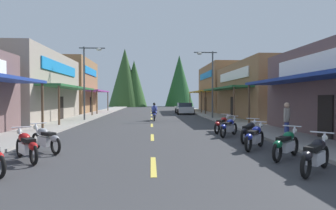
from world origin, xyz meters
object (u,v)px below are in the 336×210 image
at_px(motorcycle_parked_right_3, 249,131).
at_px(motorcycle_parked_left_3, 46,139).
at_px(streetlamp_right, 209,75).
at_px(pedestrian_by_shop, 287,119).
at_px(streetlamp_left, 88,73).
at_px(motorcycle_parked_right_1, 286,144).
at_px(motorcycle_parked_right_5, 222,124).
at_px(motorcycle_parked_left_2, 26,145).
at_px(rider_cruising_lead, 154,113).
at_px(motorcycle_parked_right_2, 255,137).
at_px(parked_car_curbside, 184,108).
at_px(motorcycle_parked_right_0, 316,155).
at_px(motorcycle_parked_right_4, 229,127).

bearing_deg(motorcycle_parked_right_3, motorcycle_parked_left_3, 140.06).
distance_m(streetlamp_right, pedestrian_by_shop, 14.57).
bearing_deg(motorcycle_parked_left_3, streetlamp_left, -39.58).
xyz_separation_m(motorcycle_parked_right_1, motorcycle_parked_right_5, (-0.31, 7.03, 0.00)).
bearing_deg(streetlamp_left, motorcycle_parked_left_2, -84.71).
bearing_deg(rider_cruising_lead, motorcycle_parked_right_2, -165.32).
bearing_deg(rider_cruising_lead, streetlamp_right, -73.32).
height_order(streetlamp_left, motorcycle_parked_left_2, streetlamp_left).
height_order(motorcycle_parked_right_1, motorcycle_parked_right_5, same).
bearing_deg(rider_cruising_lead, parked_car_curbside, -20.40).
bearing_deg(pedestrian_by_shop, motorcycle_parked_right_2, 82.77).
bearing_deg(motorcycle_parked_right_2, motorcycle_parked_left_3, 128.64).
relative_size(motorcycle_parked_left_3, parked_car_curbside, 0.37).
xyz_separation_m(streetlamp_left, rider_cruising_lead, (5.59, 0.36, -3.44)).
xyz_separation_m(motorcycle_parked_right_2, parked_car_curbside, (0.20, 24.48, 0.20)).
xyz_separation_m(motorcycle_parked_right_5, rider_cruising_lead, (-3.75, 8.93, 0.17)).
distance_m(streetlamp_right, motorcycle_parked_right_3, 14.47).
distance_m(streetlamp_right, motorcycle_parked_right_2, 16.21).
bearing_deg(motorcycle_parked_right_2, streetlamp_right, 32.46).
xyz_separation_m(motorcycle_parked_right_2, rider_cruising_lead, (-3.67, 14.21, 0.17)).
distance_m(motorcycle_parked_right_0, pedestrian_by_shop, 5.31).
bearing_deg(motorcycle_parked_right_1, rider_cruising_lead, 60.08).
height_order(streetlamp_left, pedestrian_by_shop, streetlamp_left).
relative_size(motorcycle_parked_right_1, rider_cruising_lead, 0.75).
distance_m(streetlamp_right, motorcycle_parked_left_2, 19.99).
xyz_separation_m(motorcycle_parked_right_1, rider_cruising_lead, (-4.05, 15.96, 0.17)).
distance_m(motorcycle_parked_left_2, motorcycle_parked_left_3, 1.48).
relative_size(motorcycle_parked_right_2, motorcycle_parked_right_4, 1.00).
bearing_deg(streetlamp_left, pedestrian_by_shop, -47.67).
xyz_separation_m(motorcycle_parked_right_2, motorcycle_parked_left_3, (-7.77, -0.12, 0.00)).
bearing_deg(motorcycle_parked_right_4, pedestrian_by_shop, -100.26).
height_order(motorcycle_parked_right_1, motorcycle_parked_right_4, same).
relative_size(motorcycle_parked_right_1, motorcycle_parked_left_2, 0.92).
bearing_deg(motorcycle_parked_left_3, parked_car_curbside, -63.58).
xyz_separation_m(motorcycle_parked_left_2, rider_cruising_lead, (4.16, 15.81, 0.17)).
bearing_deg(motorcycle_parked_right_0, motorcycle_parked_left_2, 124.02).
xyz_separation_m(streetlamp_right, motorcycle_parked_left_3, (-9.24, -15.85, -3.62)).
bearing_deg(streetlamp_left, motorcycle_parked_right_5, -42.54).
distance_m(motorcycle_parked_right_2, motorcycle_parked_right_5, 5.29).
height_order(motorcycle_parked_right_0, motorcycle_parked_right_1, same).
height_order(motorcycle_parked_left_2, pedestrian_by_shop, pedestrian_by_shop).
xyz_separation_m(motorcycle_parked_right_5, motorcycle_parked_left_2, (-7.90, -6.89, 0.00)).
bearing_deg(pedestrian_by_shop, parked_car_curbside, -39.71).
relative_size(motorcycle_parked_left_3, rider_cruising_lead, 0.75).
bearing_deg(pedestrian_by_shop, motorcycle_parked_right_3, 36.61).
bearing_deg(rider_cruising_lead, motorcycle_parked_right_3, -161.69).
distance_m(motorcycle_parked_right_0, rider_cruising_lead, 18.16).
height_order(streetlamp_right, parked_car_curbside, streetlamp_right).
bearing_deg(motorcycle_parked_right_5, motorcycle_parked_right_2, -144.05).
xyz_separation_m(streetlamp_left, motorcycle_parked_right_1, (9.64, -15.60, -3.61)).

